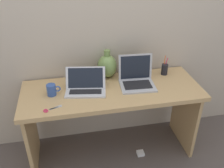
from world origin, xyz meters
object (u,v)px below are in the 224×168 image
object	(u,v)px
laptop_right	(136,77)
pen_cup	(165,69)
scissors	(49,110)
laptop_left	(86,85)
power_brick	(140,153)
green_vase	(107,66)
coffee_mug	(52,90)

from	to	relation	value
laptop_right	pen_cup	xyz separation A→B (m)	(0.31, 0.12, -0.01)
laptop_right	scissors	distance (m)	0.81
laptop_left	pen_cup	distance (m)	0.78
laptop_left	scissors	distance (m)	0.39
laptop_right	power_brick	xyz separation A→B (m)	(0.04, -0.17, -0.79)
green_vase	scissors	size ratio (longest dim) A/B	1.86
laptop_left	green_vase	world-z (taller)	green_vase
pen_cup	power_brick	bearing A→B (deg)	-134.60
pen_cup	green_vase	bearing A→B (deg)	173.58
scissors	power_brick	size ratio (longest dim) A/B	2.06
laptop_right	pen_cup	bearing A→B (deg)	20.18
power_brick	scissors	bearing A→B (deg)	-173.27
coffee_mug	laptop_left	bearing A→B (deg)	5.02
laptop_left	pen_cup	xyz separation A→B (m)	(0.77, 0.14, 0.00)
scissors	power_brick	bearing A→B (deg)	6.73
green_vase	scissors	world-z (taller)	green_vase
laptop_left	scissors	bearing A→B (deg)	-142.19
laptop_left	coffee_mug	size ratio (longest dim) A/B	3.18
coffee_mug	scissors	size ratio (longest dim) A/B	0.81
laptop_left	coffee_mug	xyz separation A→B (m)	(-0.28, -0.02, -0.00)
laptop_left	laptop_right	distance (m)	0.46
green_vase	pen_cup	world-z (taller)	green_vase
laptop_right	pen_cup	distance (m)	0.33
coffee_mug	scissors	distance (m)	0.22
scissors	coffee_mug	bearing A→B (deg)	84.30
green_vase	laptop_left	bearing A→B (deg)	-138.23
laptop_right	green_vase	xyz separation A→B (m)	(-0.23, 0.18, 0.04)
laptop_left	scissors	world-z (taller)	laptop_left
laptop_right	green_vase	size ratio (longest dim) A/B	1.19
laptop_left	power_brick	distance (m)	0.92
laptop_left	coffee_mug	bearing A→B (deg)	-174.98
pen_cup	power_brick	world-z (taller)	pen_cup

